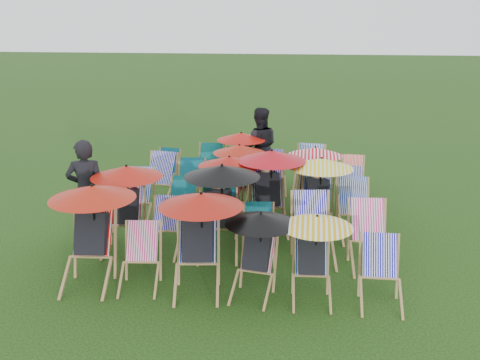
# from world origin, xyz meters

# --- Properties ---
(ground) EXTENTS (100.00, 100.00, 0.00)m
(ground) POSITION_xyz_m (0.00, 0.00, 0.00)
(ground) COLOR black
(ground) RESTS_ON ground
(deckchair_0) EXTENTS (1.22, 1.30, 1.45)m
(deckchair_0) POSITION_xyz_m (-1.96, -2.24, 0.77)
(deckchair_0) COLOR #A17C4B
(deckchair_0) RESTS_ON ground
(deckchair_1) EXTENTS (0.66, 0.85, 0.86)m
(deckchair_1) POSITION_xyz_m (-1.24, -2.25, 0.43)
(deckchair_1) COLOR #A17C4B
(deckchair_1) RESTS_ON ground
(deckchair_2) EXTENTS (1.18, 1.27, 1.40)m
(deckchair_2) POSITION_xyz_m (-0.39, -2.24, 0.74)
(deckchair_2) COLOR #A17C4B
(deckchair_2) RESTS_ON ground
(deckchair_3) EXTENTS (0.99, 1.06, 1.18)m
(deckchair_3) POSITION_xyz_m (0.42, -2.26, 0.62)
(deckchair_3) COLOR #A17C4B
(deckchair_3) RESTS_ON ground
(deckchair_4) EXTENTS (0.99, 1.04, 1.17)m
(deckchair_4) POSITION_xyz_m (1.20, -2.28, 0.62)
(deckchair_4) COLOR #A17C4B
(deckchair_4) RESTS_ON ground
(deckchair_5) EXTENTS (0.58, 0.81, 0.88)m
(deckchair_5) POSITION_xyz_m (2.11, -2.32, 0.44)
(deckchair_5) COLOR #A17C4B
(deckchair_5) RESTS_ON ground
(deckchair_6) EXTENTS (1.18, 1.26, 1.40)m
(deckchair_6) POSITION_xyz_m (-1.88, -0.99, 0.74)
(deckchair_6) COLOR #A17C4B
(deckchair_6) RESTS_ON ground
(deckchair_7) EXTENTS (0.58, 0.80, 0.86)m
(deckchair_7) POSITION_xyz_m (-1.21, -1.06, 0.43)
(deckchair_7) COLOR #A17C4B
(deckchair_7) RESTS_ON ground
(deckchair_8) EXTENTS (1.23, 1.32, 1.46)m
(deckchair_8) POSITION_xyz_m (-0.31, -0.96, 0.77)
(deckchair_8) COLOR #A17C4B
(deckchair_8) RESTS_ON ground
(deckchair_9) EXTENTS (0.62, 0.82, 0.83)m
(deckchair_9) POSITION_xyz_m (0.35, -1.10, 0.42)
(deckchair_9) COLOR #A17C4B
(deckchair_9) RESTS_ON ground
(deckchair_10) EXTENTS (0.82, 1.04, 1.03)m
(deckchair_10) POSITION_xyz_m (1.21, -1.05, 0.51)
(deckchair_10) COLOR #A17C4B
(deckchair_10) RESTS_ON ground
(deckchair_11) EXTENTS (0.73, 0.95, 0.98)m
(deckchair_11) POSITION_xyz_m (2.08, -1.18, 0.49)
(deckchair_11) COLOR #A17C4B
(deckchair_11) RESTS_ON ground
(deckchair_12) EXTENTS (0.70, 0.95, 1.00)m
(deckchair_12) POSITION_xyz_m (-2.08, 0.07, 0.50)
(deckchair_12) COLOR #A17C4B
(deckchair_12) RESTS_ON ground
(deckchair_13) EXTENTS (0.68, 0.88, 0.89)m
(deckchair_13) POSITION_xyz_m (-1.22, -0.02, 0.44)
(deckchair_13) COLOR #A17C4B
(deckchair_13) RESTS_ON ground
(deckchair_14) EXTENTS (1.13, 1.17, 1.34)m
(deckchair_14) POSITION_xyz_m (-0.36, 0.10, 0.70)
(deckchair_14) COLOR #A17C4B
(deckchair_14) RESTS_ON ground
(deckchair_15) EXTENTS (1.23, 1.33, 1.45)m
(deckchair_15) POSITION_xyz_m (0.42, 0.16, 0.77)
(deckchair_15) COLOR #A17C4B
(deckchair_15) RESTS_ON ground
(deckchair_16) EXTENTS (1.14, 1.19, 1.35)m
(deckchair_16) POSITION_xyz_m (1.27, 0.14, 0.71)
(deckchair_16) COLOR #A17C4B
(deckchair_16) RESTS_ON ground
(deckchair_17) EXTENTS (0.77, 0.98, 0.98)m
(deckchair_17) POSITION_xyz_m (1.96, -0.01, 0.49)
(deckchair_17) COLOR #A17C4B
(deckchair_17) RESTS_ON ground
(deckchair_18) EXTENTS (0.81, 1.03, 1.02)m
(deckchair_18) POSITION_xyz_m (-1.99, 1.23, 0.51)
(deckchair_18) COLOR #A17C4B
(deckchair_18) RESTS_ON ground
(deckchair_19) EXTENTS (0.73, 0.93, 0.93)m
(deckchair_19) POSITION_xyz_m (-1.25, 1.19, 0.47)
(deckchair_19) COLOR #A17C4B
(deckchair_19) RESTS_ON ground
(deckchair_20) EXTENTS (1.07, 1.12, 1.27)m
(deckchair_20) POSITION_xyz_m (-0.34, 1.33, 0.67)
(deckchair_20) COLOR #A17C4B
(deckchair_20) RESTS_ON ground
(deckchair_21) EXTENTS (0.78, 0.99, 0.98)m
(deckchair_21) POSITION_xyz_m (0.33, 1.27, 0.49)
(deckchair_21) COLOR #A17C4B
(deckchair_21) RESTS_ON ground
(deckchair_22) EXTENTS (1.08, 1.15, 1.28)m
(deckchair_22) POSITION_xyz_m (1.17, 1.26, 0.68)
(deckchair_22) COLOR #A17C4B
(deckchair_22) RESTS_ON ground
(deckchair_23) EXTENTS (0.65, 0.85, 0.88)m
(deckchair_23) POSITION_xyz_m (1.97, 1.16, 0.44)
(deckchair_23) COLOR #A17C4B
(deckchair_23) RESTS_ON ground
(deckchair_24) EXTENTS (0.67, 0.86, 0.86)m
(deckchair_24) POSITION_xyz_m (-2.11, 2.31, 0.43)
(deckchair_24) COLOR #A17C4B
(deckchair_24) RESTS_ON ground
(deckchair_25) EXTENTS (0.64, 0.90, 0.97)m
(deckchair_25) POSITION_xyz_m (-1.11, 2.41, 0.48)
(deckchair_25) COLOR #A17C4B
(deckchair_25) RESTS_ON ground
(deckchair_26) EXTENTS (1.08, 1.14, 1.28)m
(deckchair_26) POSITION_xyz_m (-0.43, 2.45, 0.68)
(deckchair_26) COLOR #A17C4B
(deckchair_26) RESTS_ON ground
(deckchair_27) EXTENTS (0.68, 0.88, 0.88)m
(deckchair_27) POSITION_xyz_m (0.35, 2.35, 0.44)
(deckchair_27) COLOR #A17C4B
(deckchair_27) RESTS_ON ground
(deckchair_28) EXTENTS (0.76, 1.00, 1.03)m
(deckchair_28) POSITION_xyz_m (1.12, 2.34, 0.51)
(deckchair_28) COLOR #A17C4B
(deckchair_28) RESTS_ON ground
(deckchair_29) EXTENTS (0.60, 0.80, 0.83)m
(deckchair_29) POSITION_xyz_m (2.05, 2.32, 0.42)
(deckchair_29) COLOR #A17C4B
(deckchair_29) RESTS_ON ground
(person_left) EXTENTS (0.74, 0.59, 1.79)m
(person_left) POSITION_xyz_m (-2.64, -0.73, 0.89)
(person_left) COLOR black
(person_left) RESTS_ON ground
(person_rear) EXTENTS (0.94, 0.77, 1.80)m
(person_rear) POSITION_xyz_m (-0.02, 2.88, 0.90)
(person_rear) COLOR black
(person_rear) RESTS_ON ground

